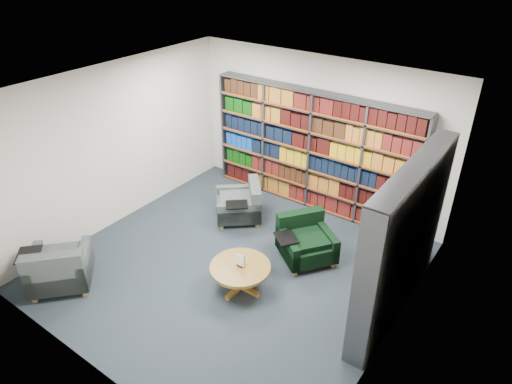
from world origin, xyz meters
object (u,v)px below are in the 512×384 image
Objects in this scene: chair_teal_left at (242,205)px; chair_green_right at (305,241)px; chair_teal_front at (59,270)px; coffee_table at (240,271)px.

chair_teal_left is 0.99× the size of chair_green_right.
chair_teal_left is 0.93× the size of chair_teal_front.
chair_teal_left is at bearing 71.20° from chair_teal_front.
chair_green_right is 0.94× the size of chair_teal_front.
chair_teal_front is 1.33× the size of coffee_table.
chair_green_right reaches higher than chair_teal_left.
chair_green_right reaches higher than coffee_table.
coffee_table is at bearing 34.79° from chair_teal_front.
chair_green_right is 3.70m from chair_teal_front.
chair_teal_front is at bearing -145.21° from coffee_table.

